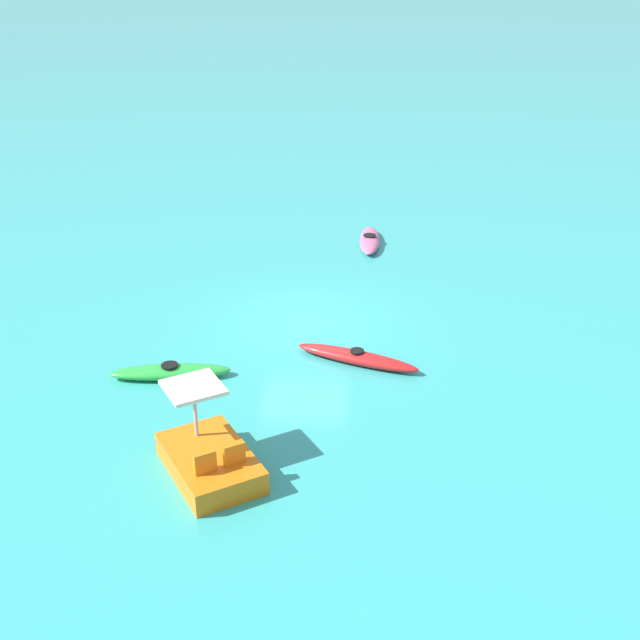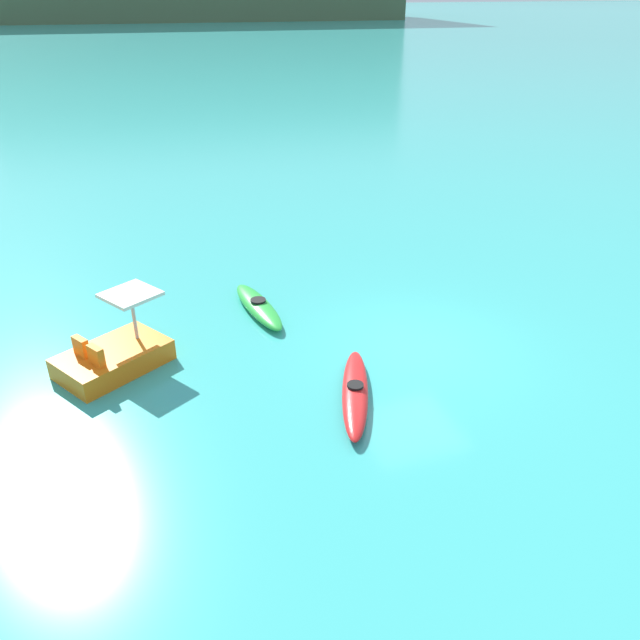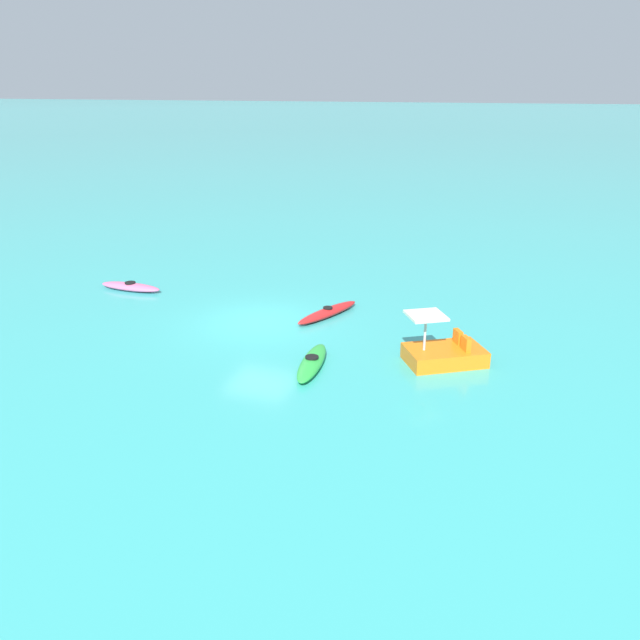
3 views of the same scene
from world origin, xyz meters
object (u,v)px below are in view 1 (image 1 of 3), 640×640
Objects in this scene: kayak_red at (357,357)px; pedal_boat_orange at (210,459)px; kayak_green at (170,372)px; kayak_pink at (370,240)px.

pedal_boat_orange is at bearing 148.64° from kayak_red.
kayak_green is 1.07× the size of pedal_boat_orange.
pedal_boat_orange is at bearing 166.42° from kayak_pink.
kayak_pink is 1.01× the size of pedal_boat_orange.
kayak_pink and kayak_red have the same top height.
kayak_green and kayak_red have the same top height.
kayak_green and kayak_pink have the same top height.
kayak_red is at bearing -77.92° from kayak_green.
kayak_green is at bearing 23.60° from pedal_boat_orange.
kayak_green is at bearing 153.36° from kayak_pink.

